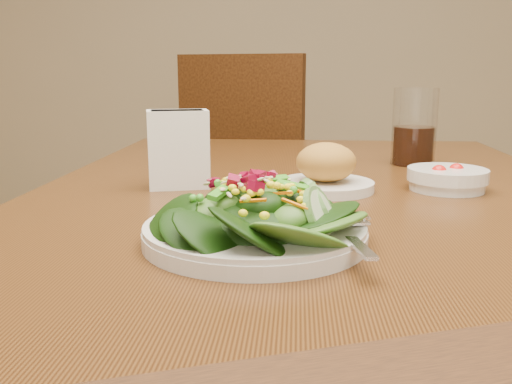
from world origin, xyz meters
TOP-DOWN VIEW (x-y plane):
  - dining_table at (0.00, 0.00)m, footprint 0.90×1.40m
  - chair_far at (-0.17, 1.12)m, footprint 0.58×0.58m
  - salad_plate at (-0.06, -0.24)m, footprint 0.26×0.25m
  - bread_plate at (0.02, 0.05)m, footprint 0.15×0.15m
  - tomato_bowl at (0.21, 0.07)m, footprint 0.13×0.13m
  - drinking_glass at (0.21, 0.31)m, footprint 0.09×0.09m
  - napkin_holder at (-0.22, 0.06)m, footprint 0.11×0.08m

SIDE VIEW (x-z plane):
  - chair_far at x=-0.17m, z-range 0.03..1.01m
  - dining_table at x=0.00m, z-range 0.27..1.02m
  - tomato_bowl at x=0.21m, z-range 0.75..0.79m
  - salad_plate at x=-0.06m, z-range 0.74..0.81m
  - bread_plate at x=0.02m, z-range 0.74..0.82m
  - drinking_glass at x=0.21m, z-range 0.74..0.89m
  - napkin_holder at x=-0.22m, z-range 0.75..0.88m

